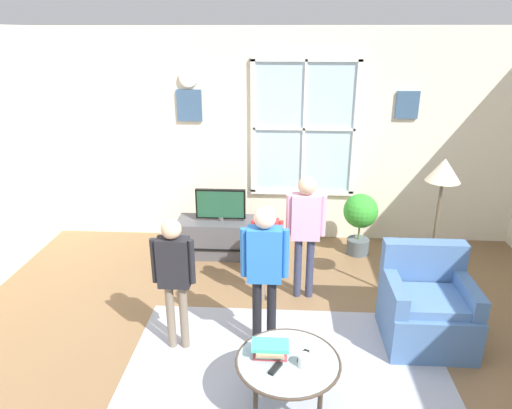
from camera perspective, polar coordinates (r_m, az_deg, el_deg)
The scene contains 17 objects.
ground_plane at distance 4.12m, azimuth 2.08°, elevation -20.32°, with size 6.83×6.21×0.02m, color brown.
back_wall at distance 6.12m, azimuth 3.02°, elevation 8.28°, with size 6.23×0.17×2.77m.
area_rug at distance 4.07m, azimuth 3.79°, elevation -20.74°, with size 2.73×2.02×0.01m, color #999EAD.
tv_stand at distance 5.91m, azimuth -4.28°, elevation -4.05°, with size 1.11×0.47×0.47m.
television at distance 5.74m, azimuth -4.40°, elevation 0.02°, with size 0.62×0.08×0.41m.
armchair at distance 4.59m, azimuth 20.33°, elevation -11.88°, with size 0.76×0.74×0.87m.
coffee_table at distance 3.58m, azimuth 3.97°, elevation -19.00°, with size 0.78×0.78×0.44m.
book_stack at distance 3.57m, azimuth 1.77°, elevation -17.46°, with size 0.28×0.20×0.10m.
cup at distance 3.49m, azimuth 5.97°, elevation -18.67°, with size 0.09×0.09×0.10m, color white.
remote_near_books at distance 3.48m, azimuth 2.42°, elevation -19.58°, with size 0.04×0.14×0.02m, color black.
remote_near_cup at distance 3.59m, azimuth 5.87°, elevation -18.15°, with size 0.04×0.14×0.02m, color black.
person_blue_shirt at distance 3.94m, azimuth 1.07°, elevation -7.24°, with size 0.41×0.19×1.36m.
person_red_shirt at distance 4.70m, azimuth 1.38°, elevation -4.80°, with size 0.33×0.15×1.08m.
person_black_shirt at distance 4.03m, azimuth -10.11°, elevation -7.98°, with size 0.38×0.17×1.25m.
person_pink_shirt at distance 4.75m, azimuth 6.15°, elevation -2.40°, with size 0.41×0.18×1.35m.
potted_plant_by_window at distance 5.95m, azimuth 12.76°, elevation -1.50°, with size 0.43×0.43×0.81m.
floor_lamp at distance 4.67m, azimuth 21.98°, elevation 2.17°, with size 0.32×0.32×1.60m.
Camera 1 is at (0.04, -3.12, 2.69)m, focal length 32.33 mm.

